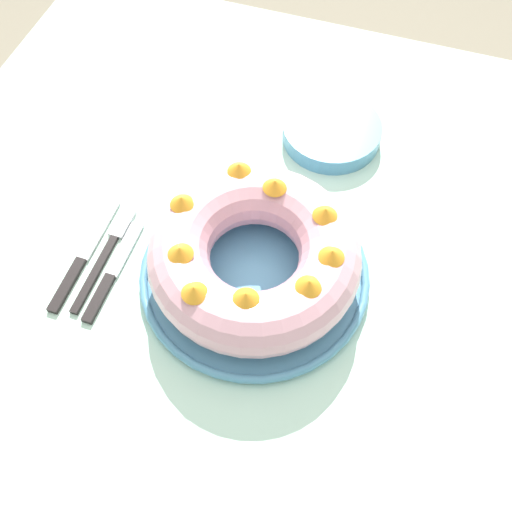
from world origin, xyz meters
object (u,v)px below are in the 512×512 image
serving_dish (256,275)px  serving_knife (81,261)px  fork (107,251)px  side_bowl (332,132)px  cake_knife (110,277)px  bundt_cake (256,256)px

serving_dish → serving_knife: bearing=-167.6°
fork → side_bowl: size_ratio=1.14×
serving_dish → side_bowl: bearing=83.4°
cake_knife → serving_knife: bearing=167.0°
side_bowl → cake_knife: bearing=-122.8°
serving_knife → cake_knife: size_ratio=1.16×
serving_dish → serving_knife: (-0.26, -0.06, -0.01)m
cake_knife → fork: bearing=119.5°
fork → cake_knife: 0.05m
cake_knife → side_bowl: size_ratio=1.07×
serving_knife → cake_knife: (0.05, -0.01, 0.00)m
bundt_cake → cake_knife: bearing=-161.6°
bundt_cake → side_bowl: size_ratio=1.79×
serving_dish → bundt_cake: size_ratio=1.12×
serving_knife → bundt_cake: bearing=13.2°
serving_dish → bundt_cake: bearing=179.0°
serving_dish → fork: 0.23m
serving_dish → side_bowl: size_ratio=2.01×
cake_knife → serving_dish: bearing=17.2°
serving_knife → cake_knife: bearing=-11.0°
cake_knife → side_bowl: (0.24, 0.38, 0.01)m
bundt_cake → serving_dish: bearing=-1.0°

